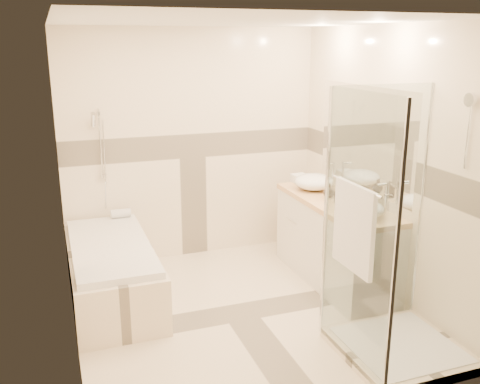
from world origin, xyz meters
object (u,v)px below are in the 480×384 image
object	(u,v)px
bathtub	(112,269)
shower_enclosure	(385,293)
vessel_sink_near	(314,182)
amenity_bottle_a	(339,195)
vessel_sink_far	(364,209)
vanity	(335,241)
amenity_bottle_b	(329,191)

from	to	relation	value
bathtub	shower_enclosure	size ratio (longest dim) A/B	0.83
vessel_sink_near	amenity_bottle_a	xyz separation A→B (m)	(0.00, -0.53, -0.00)
vessel_sink_far	vessel_sink_near	bearing A→B (deg)	90.00
bathtub	vanity	bearing A→B (deg)	-9.25
vanity	amenity_bottle_b	size ratio (longest dim) A/B	11.59
vessel_sink_near	amenity_bottle_a	size ratio (longest dim) A/B	2.51
bathtub	amenity_bottle_b	bearing A→B (deg)	-5.97
vanity	amenity_bottle_a	distance (m)	0.51
bathtub	vessel_sink_far	bearing A→B (deg)	-21.94
shower_enclosure	vessel_sink_near	bearing A→B (deg)	81.01
vessel_sink_far	amenity_bottle_b	size ratio (longest dim) A/B	2.52
bathtub	vessel_sink_near	xyz separation A→B (m)	(2.13, 0.10, 0.62)
bathtub	shower_enclosure	world-z (taller)	shower_enclosure
vanity	vessel_sink_near	distance (m)	0.68
bathtub	vessel_sink_far	size ratio (longest dim) A/B	4.82
bathtub	vessel_sink_far	distance (m)	2.38
shower_enclosure	vessel_sink_near	world-z (taller)	shower_enclosure
vessel_sink_far	amenity_bottle_a	bearing A→B (deg)	90.00
vessel_sink_near	amenity_bottle_b	xyz separation A→B (m)	(0.00, -0.33, -0.01)
bathtub	amenity_bottle_a	size ratio (longest dim) A/B	10.39
bathtub	shower_enclosure	bearing A→B (deg)	-41.10
shower_enclosure	vanity	bearing A→B (deg)	77.03
vanity	amenity_bottle_a	world-z (taller)	amenity_bottle_a
vanity	amenity_bottle_b	world-z (taller)	amenity_bottle_b
vanity	amenity_bottle_a	xyz separation A→B (m)	(-0.02, -0.07, 0.51)
bathtub	amenity_bottle_b	distance (m)	2.23
amenity_bottle_a	bathtub	bearing A→B (deg)	168.72
vessel_sink_far	shower_enclosure	bearing A→B (deg)	-109.69
shower_enclosure	amenity_bottle_a	xyz separation A→B (m)	(0.27, 1.20, 0.43)
amenity_bottle_a	amenity_bottle_b	world-z (taller)	amenity_bottle_a
vanity	amenity_bottle_b	bearing A→B (deg)	98.92
bathtub	shower_enclosure	xyz separation A→B (m)	(1.86, -1.62, 0.20)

